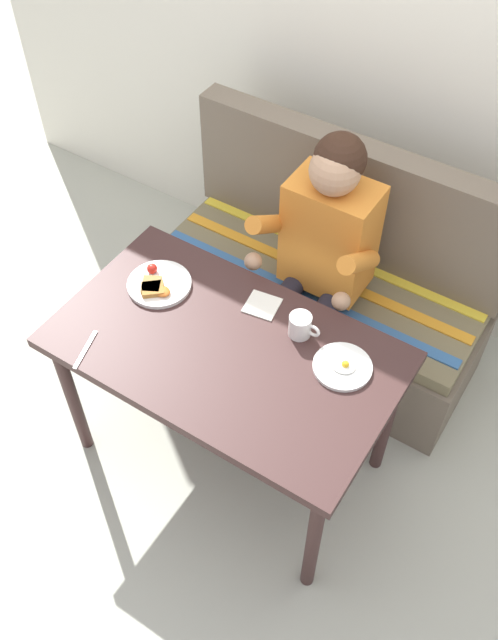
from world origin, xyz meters
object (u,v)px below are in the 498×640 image
at_px(person, 321,249).
at_px(plate_breakfast, 158,284).
at_px(plate_eggs, 343,366).
at_px(table, 226,360).
at_px(fork, 85,349).
at_px(coffee_mug, 301,325).
at_px(napkin, 262,305).
at_px(couch, 323,289).

bearing_deg(person, plate_breakfast, -130.16).
relative_size(person, plate_breakfast, 5.08).
bearing_deg(plate_eggs, plate_breakfast, -177.25).
relative_size(table, fork, 7.06).
distance_m(table, plate_eggs, 0.42).
relative_size(coffee_mug, fork, 0.69).
height_order(plate_breakfast, coffee_mug, coffee_mug).
relative_size(person, napkin, 10.32).
height_order(table, fork, fork).
height_order(plate_eggs, fork, plate_eggs).
distance_m(couch, person, 0.45).
height_order(person, plate_breakfast, person).
distance_m(plate_breakfast, fork, 0.37).
bearing_deg(plate_breakfast, napkin, 18.79).
height_order(person, napkin, person).
bearing_deg(fork, plate_eggs, 11.53).
relative_size(person, fork, 7.13).
xyz_separation_m(plate_breakfast, coffee_mug, (0.56, 0.09, 0.03)).
bearing_deg(plate_eggs, table, -160.74).
bearing_deg(napkin, coffee_mug, -12.32).
height_order(table, person, person).
bearing_deg(napkin, person, 83.76).
relative_size(couch, fork, 8.47).
bearing_deg(plate_breakfast, coffee_mug, 9.01).
distance_m(table, couch, 0.83).
bearing_deg(napkin, fork, -128.89).
height_order(couch, person, person).
bearing_deg(table, plate_eggs, 19.26).
distance_m(plate_breakfast, plate_eggs, 0.75).
xyz_separation_m(couch, plate_eggs, (0.38, -0.63, 0.41)).
height_order(coffee_mug, napkin, coffee_mug).
bearing_deg(couch, fork, -110.81).
height_order(table, plate_breakfast, plate_breakfast).
bearing_deg(fork, table, 18.63).
bearing_deg(coffee_mug, couch, 108.11).
distance_m(table, fork, 0.49).
bearing_deg(plate_eggs, fork, -152.32).
bearing_deg(couch, table, -90.00).
height_order(couch, coffee_mug, couch).
xyz_separation_m(plate_eggs, fork, (-0.78, -0.41, -0.01)).
height_order(table, couch, couch).
bearing_deg(couch, plate_breakfast, -118.82).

